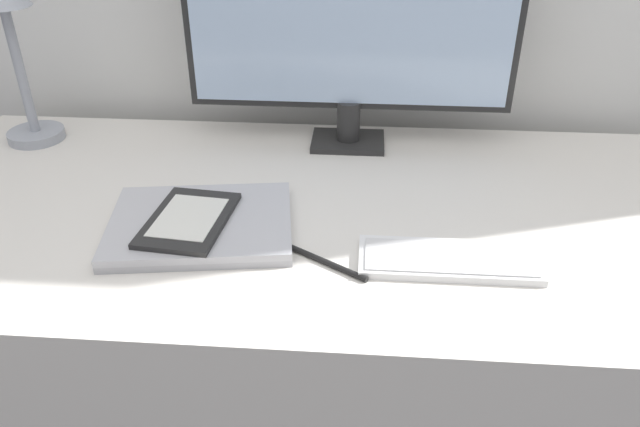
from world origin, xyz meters
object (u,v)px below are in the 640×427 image
Objects in this scene: keyboard at (449,260)px; laptop at (201,224)px; ereader at (189,219)px; pen at (326,262)px; desk_lamp at (10,33)px; monitor at (351,16)px.

laptop is at bearing 170.91° from keyboard.
ereader is (-0.41, 0.05, 0.02)m from keyboard.
keyboard is 0.19m from pen.
desk_lamp is at bearing 142.99° from laptop.
laptop is (-0.39, 0.06, 0.00)m from keyboard.
ereader is at bearing -39.09° from desk_lamp.
keyboard reaches higher than pen.
monitor is 0.52m from keyboard.
monitor reaches higher than pen.
ereader is 0.56× the size of desk_lamp.
keyboard is 0.40m from laptop.
laptop reaches higher than keyboard.
pen is (0.65, -0.41, -0.22)m from desk_lamp.
ereader is at bearing -123.19° from monitor.
desk_lamp is at bearing 147.67° from pen.
monitor is at bearing 56.81° from ereader.
laptop is (-0.23, -0.36, -0.25)m from monitor.
desk_lamp reaches higher than laptop.
pen is at bearing -92.16° from monitor.
monitor is 0.49m from laptop.
pen is at bearing -20.92° from laptop.
desk_lamp reaches higher than keyboard.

